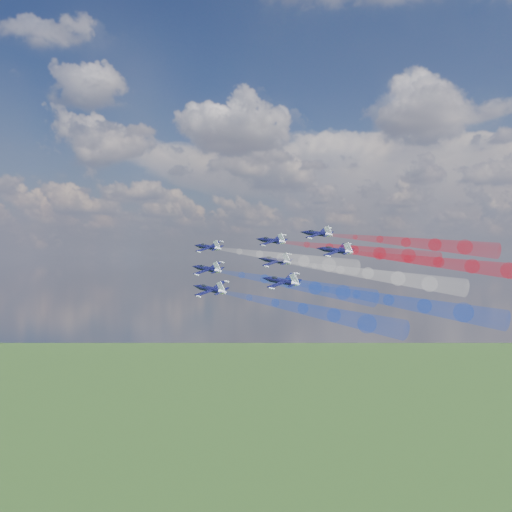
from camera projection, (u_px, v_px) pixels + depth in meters
The scene contains 16 objects.
jet_lead at pixel (208, 247), 157.21m from camera, with size 8.66×10.83×2.89m, color black, non-canonical shape.
trail_lead at pixel (281, 257), 139.37m from camera, with size 3.61×42.23×3.61m, color white, non-canonical shape.
jet_inner_left at pixel (207, 269), 142.66m from camera, with size 8.66×10.83×2.89m, color black, non-canonical shape.
trail_inner_left at pixel (289, 283), 124.82m from camera, with size 3.61×42.23×3.61m, color blue, non-canonical shape.
jet_inner_right at pixel (272, 241), 155.03m from camera, with size 8.66×10.83×2.89m, color black, non-canonical shape.
trail_inner_right at pixel (354, 250), 137.20m from camera, with size 3.61×42.23×3.61m, color red, non-canonical shape.
jet_outer_left at pixel (210, 289), 127.64m from camera, with size 8.66×10.83×2.89m, color black, non-canonical shape.
trail_outer_left at pixel (303, 309), 109.81m from camera, with size 3.61×42.23×3.61m, color blue, non-canonical shape.
jet_center_third at pixel (275, 261), 140.73m from camera, with size 8.66×10.83×2.89m, color black, non-canonical shape.
trail_center_third at pixel (368, 274), 122.90m from camera, with size 3.61×42.23×3.61m, color white, non-canonical shape.
jet_outer_right at pixel (317, 234), 153.71m from camera, with size 8.66×10.83×2.89m, color black, non-canonical shape.
trail_outer_right at pixel (406, 242), 135.88m from camera, with size 3.61×42.23×3.61m, color red, non-canonical shape.
jet_rear_left at pixel (282, 281), 124.88m from camera, with size 8.66×10.83×2.89m, color black, non-canonical shape.
trail_rear_left at pixel (389, 300), 107.05m from camera, with size 3.61×42.23×3.61m, color blue, non-canonical shape.
jet_rear_right at pixel (336, 250), 138.15m from camera, with size 8.66×10.83×2.89m, color black, non-canonical shape.
trail_rear_right at pixel (439, 263), 120.31m from camera, with size 3.61×42.23×3.61m, color red, non-canonical shape.
Camera 1 is at (48.45, -141.91, 143.00)m, focal length 41.60 mm.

